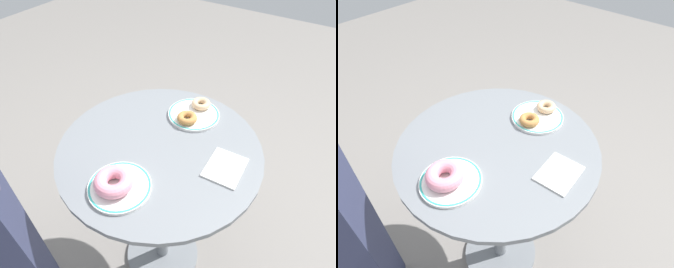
% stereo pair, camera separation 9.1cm
% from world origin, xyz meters
% --- Properties ---
extents(ground_plane, '(7.00, 7.00, 0.02)m').
position_xyz_m(ground_plane, '(0.00, 0.00, -0.01)').
color(ground_plane, gray).
extents(cafe_table, '(0.67, 0.67, 0.77)m').
position_xyz_m(cafe_table, '(0.00, 0.00, 0.52)').
color(cafe_table, slate).
rests_on(cafe_table, ground).
extents(plate_left, '(0.18, 0.18, 0.01)m').
position_xyz_m(plate_left, '(-0.20, 0.00, 0.77)').
color(plate_left, white).
rests_on(plate_left, cafe_table).
extents(plate_right, '(0.19, 0.19, 0.01)m').
position_xyz_m(plate_right, '(0.20, -0.01, 0.77)').
color(plate_right, white).
rests_on(plate_right, cafe_table).
extents(donut_pink_frosted, '(0.15, 0.15, 0.04)m').
position_xyz_m(donut_pink_frosted, '(-0.21, 0.01, 0.80)').
color(donut_pink_frosted, pink).
rests_on(donut_pink_frosted, plate_left).
extents(donut_glazed, '(0.09, 0.09, 0.02)m').
position_xyz_m(donut_glazed, '(0.25, -0.02, 0.79)').
color(donut_glazed, '#E0B789').
rests_on(donut_glazed, plate_right).
extents(donut_old_fashioned, '(0.10, 0.10, 0.02)m').
position_xyz_m(donut_old_fashioned, '(0.15, -0.02, 0.79)').
color(donut_old_fashioned, '#BC7F42').
rests_on(donut_old_fashioned, plate_right).
extents(paper_napkin, '(0.14, 0.11, 0.01)m').
position_xyz_m(paper_napkin, '(0.03, -0.22, 0.77)').
color(paper_napkin, white).
rests_on(paper_napkin, cafe_table).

